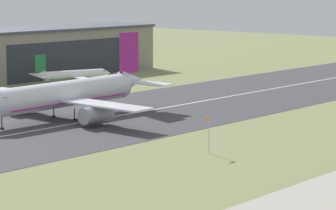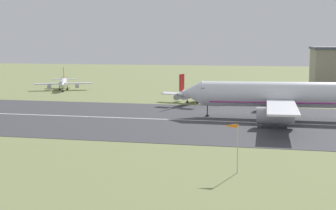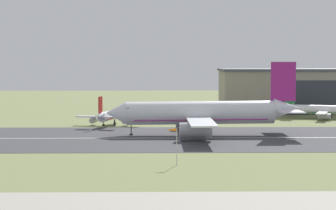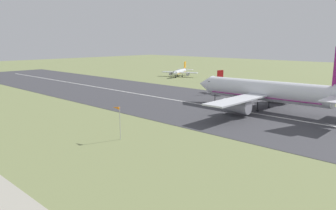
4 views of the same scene
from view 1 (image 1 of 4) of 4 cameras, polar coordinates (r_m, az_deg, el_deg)
The scene contains 7 objects.
ground_plane at distance 146.12m, azimuth 7.40°, elevation -3.66°, with size 604.53×604.53×0.00m, color #7A8451.
runway_strip at distance 179.82m, azimuth -6.55°, elevation -1.31°, with size 364.53×51.91×0.06m, color #3D3D42.
runway_centreline at distance 179.81m, azimuth -6.55°, elevation -1.30°, with size 328.07×0.70×0.01m, color silver.
hangar_building at distance 275.42m, azimuth -8.84°, elevation 3.82°, with size 85.17×24.93×16.31m.
airplane_landing at distance 185.49m, azimuth -7.34°, elevation 0.74°, with size 51.12×51.92×19.14m.
airplane_parked_west at distance 248.09m, azimuth -6.82°, elevation 2.12°, with size 26.26×23.48×9.82m.
windsock_pole at distance 145.57m, azimuth 2.77°, elevation -1.17°, with size 2.14×0.78×7.02m.
Camera 1 is at (-118.90, -26.82, 31.08)m, focal length 85.00 mm.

